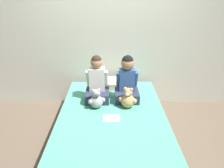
{
  "coord_description": "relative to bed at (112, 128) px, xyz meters",
  "views": [
    {
      "loc": [
        -0.02,
        -2.18,
        1.93
      ],
      "look_at": [
        0.0,
        0.3,
        0.74
      ],
      "focal_mm": 32.0,
      "sensor_mm": 36.0,
      "label": 1
    }
  ],
  "objects": [
    {
      "name": "child_on_left",
      "position": [
        -0.21,
        0.38,
        0.5
      ],
      "size": [
        0.34,
        0.33,
        0.66
      ],
      "rotation": [
        0.0,
        0.0,
        0.01
      ],
      "color": "#282D47",
      "rests_on": "bed"
    },
    {
      "name": "pillow_at_headboard",
      "position": [
        0.0,
        0.8,
        0.29
      ],
      "size": [
        0.46,
        0.32,
        0.11
      ],
      "color": "beige",
      "rests_on": "bed"
    },
    {
      "name": "sign_card",
      "position": [
        -0.01,
        -0.11,
        0.24
      ],
      "size": [
        0.21,
        0.15,
        0.0
      ],
      "color": "white",
      "rests_on": "bed"
    },
    {
      "name": "child_on_right",
      "position": [
        0.21,
        0.38,
        0.52
      ],
      "size": [
        0.34,
        0.31,
        0.66
      ],
      "rotation": [
        0.0,
        0.0,
        -0.0
      ],
      "color": "#282D47",
      "rests_on": "bed"
    },
    {
      "name": "wall_behind_bed",
      "position": [
        0.0,
        1.12,
        1.02
      ],
      "size": [
        8.0,
        0.06,
        2.5
      ],
      "color": "beige",
      "rests_on": "ground_plane"
    },
    {
      "name": "teddy_bear_held_by_right_child",
      "position": [
        0.21,
        0.15,
        0.36
      ],
      "size": [
        0.24,
        0.19,
        0.3
      ],
      "rotation": [
        0.0,
        0.0,
        -0.28
      ],
      "color": "tan",
      "rests_on": "bed"
    },
    {
      "name": "ground_plane",
      "position": [
        0.0,
        0.0,
        -0.23
      ],
      "size": [
        14.0,
        14.0,
        0.0
      ],
      "primitive_type": "plane",
      "color": "brown"
    },
    {
      "name": "teddy_bear_held_by_left_child",
      "position": [
        -0.21,
        0.15,
        0.35
      ],
      "size": [
        0.23,
        0.18,
        0.28
      ],
      "rotation": [
        0.0,
        0.0,
        0.3
      ],
      "color": "#939399",
      "rests_on": "bed"
    },
    {
      "name": "bed",
      "position": [
        0.0,
        0.0,
        0.0
      ],
      "size": [
        1.39,
        1.97,
        0.46
      ],
      "color": "#997F60",
      "rests_on": "ground_plane"
    }
  ]
}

